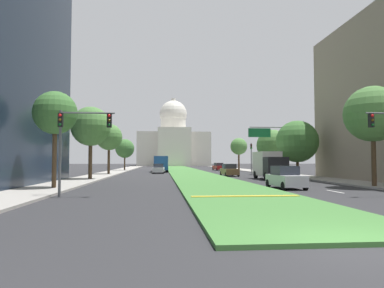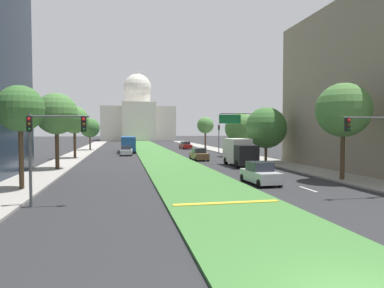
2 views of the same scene
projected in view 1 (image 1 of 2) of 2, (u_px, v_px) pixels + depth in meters
The scene contains 25 objects.
ground_plane at pixel (183, 170), 75.30m from camera, with size 294.68×294.68×0.00m, color #2B2B2D.
grass_median at pixel (186, 171), 68.64m from camera, with size 6.85×120.55×0.14m, color #427A38.
median_curb_nose at pixel (245, 196), 19.66m from camera, with size 6.16×0.50×0.04m, color gold.
lane_dashes_right at pixel (248, 176), 48.84m from camera, with size 0.16×53.38×0.01m.
sidewalk_left at pixel (113, 172), 60.81m from camera, with size 4.00×120.55×0.15m, color #9E9991.
sidewalk_right at pixel (261, 172), 63.13m from camera, with size 4.00×120.55×0.15m, color #9E9991.
capitol_building at pixel (173, 144), 141.52m from camera, with size 28.20×26.57×27.69m.
traffic_light_near_left at pixel (75, 134), 20.87m from camera, with size 3.34×0.35×5.20m.
traffic_light_far_right at pixel (251, 154), 60.32m from camera, with size 0.28×0.35×5.20m.
overhead_guide_sign at pixel (274, 141), 43.11m from camera, with size 5.17×0.20×6.50m.
street_tree_left_near at pixel (55, 113), 26.15m from camera, with size 3.25×3.25×7.39m.
street_tree_right_near at pixel (373, 114), 27.88m from camera, with size 4.48×4.48×8.15m.
street_tree_left_mid at pixel (91, 127), 38.63m from camera, with size 4.38×4.38×8.15m.
street_tree_right_mid at pixel (297, 142), 42.93m from camera, with size 5.18×5.18×7.10m.
street_tree_left_far at pixel (109, 137), 52.63m from camera, with size 3.99×3.99×7.71m.
street_tree_right_far at pixel (273, 145), 53.98m from camera, with size 4.93×4.93×6.96m.
street_tree_left_distant at pixel (125, 149), 72.41m from camera, with size 3.94×3.94×6.62m.
street_tree_right_distant at pixel (239, 147), 76.30m from camera, with size 3.68×3.68×7.09m.
sedan_lead_stopped at pixel (286, 178), 26.90m from camera, with size 2.04×4.20×1.75m.
sedan_midblock at pixel (229, 170), 48.21m from camera, with size 1.95×4.57×1.69m.
sedan_distant at pixel (159, 169), 58.19m from camera, with size 2.07×4.30×1.63m.
sedan_far_horizon at pixel (219, 167), 75.92m from camera, with size 2.23×4.81×1.64m.
sedan_very_far at pixel (161, 166), 87.36m from camera, with size 1.91×4.70×1.69m.
box_truck_delivery at pixel (269, 165), 40.16m from camera, with size 2.40×6.40×3.20m.
city_bus at pixel (161, 162), 66.68m from camera, with size 2.62×11.00×2.95m.
Camera 1 is at (-4.74, -8.38, 2.18)m, focal length 32.54 mm.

